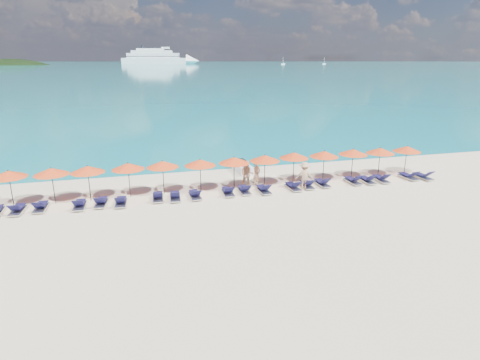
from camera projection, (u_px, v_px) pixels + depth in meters
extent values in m
plane|color=beige|center=(254.00, 215.00, 22.63)|extent=(1400.00, 1400.00, 0.00)
cube|color=#1FA9B2|center=(132.00, 64.00, 632.40)|extent=(1600.00, 1300.00, 0.01)
ellipsoid|color=black|center=(15.00, 93.00, 513.11)|extent=(162.00, 126.00, 85.50)
cube|color=white|center=(155.00, 61.00, 587.82)|extent=(94.86, 41.45, 8.52)
cone|color=white|center=(193.00, 61.00, 587.35)|extent=(23.07, 23.07, 18.74)
cube|color=white|center=(153.00, 56.00, 585.60)|extent=(76.12, 33.98, 6.82)
cube|color=white|center=(152.00, 52.00, 584.12)|extent=(59.41, 27.84, 4.26)
cube|color=white|center=(150.00, 49.00, 583.14)|extent=(40.66, 20.37, 2.98)
cube|color=black|center=(153.00, 56.00, 585.97)|extent=(77.07, 34.40, 0.77)
cube|color=black|center=(153.00, 54.00, 585.10)|extent=(75.17, 33.57, 0.77)
cylinder|color=black|center=(142.00, 47.00, 582.24)|extent=(3.75, 3.75, 4.69)
cube|color=white|center=(283.00, 64.00, 540.01)|extent=(5.38, 1.79, 1.43)
cylinder|color=white|center=(283.00, 60.00, 538.65)|extent=(0.32, 0.32, 8.97)
cube|color=white|center=(324.00, 64.00, 574.45)|extent=(5.11, 1.70, 1.36)
cylinder|color=white|center=(324.00, 60.00, 573.16)|extent=(0.31, 0.31, 8.51)
cube|color=white|center=(242.00, 168.00, 31.14)|extent=(1.10, 2.66, 0.60)
cube|color=black|center=(243.00, 163.00, 30.82)|extent=(0.59, 1.11, 0.38)
cylinder|color=black|center=(240.00, 158.00, 31.56)|extent=(0.60, 0.09, 0.07)
imported|color=tan|center=(257.00, 174.00, 27.49)|extent=(0.77, 0.70, 1.77)
imported|color=tan|center=(247.00, 175.00, 27.11)|extent=(1.05, 0.80, 1.91)
imported|color=tan|center=(304.00, 176.00, 26.95)|extent=(1.33, 1.00, 1.86)
cylinder|color=black|center=(11.00, 189.00, 23.65)|extent=(0.05, 0.05, 2.20)
cone|color=#E84617|center=(8.00, 174.00, 23.38)|extent=(2.10, 2.10, 0.42)
sphere|color=black|center=(8.00, 170.00, 23.32)|extent=(0.08, 0.08, 0.08)
cylinder|color=black|center=(53.00, 186.00, 24.21)|extent=(0.05, 0.05, 2.20)
cone|color=#E84617|center=(51.00, 171.00, 23.94)|extent=(2.10, 2.10, 0.42)
sphere|color=black|center=(51.00, 168.00, 23.87)|extent=(0.08, 0.08, 0.08)
cylinder|color=black|center=(89.00, 184.00, 24.67)|extent=(0.05, 0.05, 2.20)
cone|color=#E84617|center=(87.00, 169.00, 24.40)|extent=(2.10, 2.10, 0.42)
sphere|color=black|center=(87.00, 166.00, 24.34)|extent=(0.08, 0.08, 0.08)
cylinder|color=black|center=(129.00, 180.00, 25.35)|extent=(0.05, 0.05, 2.20)
cone|color=#E84617|center=(128.00, 166.00, 25.08)|extent=(2.10, 2.10, 0.42)
sphere|color=black|center=(128.00, 163.00, 25.01)|extent=(0.08, 0.08, 0.08)
cylinder|color=black|center=(163.00, 178.00, 25.84)|extent=(0.05, 0.05, 2.20)
cone|color=#E84617|center=(163.00, 164.00, 25.58)|extent=(2.10, 2.10, 0.42)
sphere|color=black|center=(162.00, 161.00, 25.51)|extent=(0.08, 0.08, 0.08)
cylinder|color=black|center=(201.00, 176.00, 26.23)|extent=(0.05, 0.05, 2.20)
cone|color=#E84617|center=(200.00, 162.00, 25.97)|extent=(2.10, 2.10, 0.42)
sphere|color=black|center=(200.00, 159.00, 25.90)|extent=(0.08, 0.08, 0.08)
cylinder|color=black|center=(234.00, 174.00, 26.81)|extent=(0.05, 0.05, 2.20)
cone|color=#E84617|center=(234.00, 160.00, 26.54)|extent=(2.10, 2.10, 0.42)
sphere|color=black|center=(234.00, 157.00, 26.48)|extent=(0.08, 0.08, 0.08)
cylinder|color=black|center=(265.00, 171.00, 27.39)|extent=(0.05, 0.05, 2.20)
cone|color=#E84617|center=(265.00, 158.00, 27.12)|extent=(2.10, 2.10, 0.42)
sphere|color=black|center=(265.00, 155.00, 27.05)|extent=(0.08, 0.08, 0.08)
cylinder|color=black|center=(294.00, 168.00, 28.16)|extent=(0.05, 0.05, 2.20)
cone|color=#E84617|center=(294.00, 155.00, 27.89)|extent=(2.10, 2.10, 0.42)
sphere|color=black|center=(294.00, 152.00, 27.82)|extent=(0.08, 0.08, 0.08)
cylinder|color=black|center=(323.00, 166.00, 28.56)|extent=(0.05, 0.05, 2.20)
cone|color=#E84617|center=(324.00, 154.00, 28.29)|extent=(2.10, 2.10, 0.42)
sphere|color=black|center=(324.00, 151.00, 28.23)|extent=(0.08, 0.08, 0.08)
cylinder|color=black|center=(352.00, 164.00, 29.18)|extent=(0.05, 0.05, 2.20)
cone|color=#E84617|center=(353.00, 152.00, 28.91)|extent=(2.10, 2.10, 0.42)
sphere|color=black|center=(353.00, 149.00, 28.85)|extent=(0.08, 0.08, 0.08)
cylinder|color=black|center=(379.00, 163.00, 29.58)|extent=(0.05, 0.05, 2.20)
cone|color=#E84617|center=(380.00, 151.00, 29.31)|extent=(2.10, 2.10, 0.42)
sphere|color=black|center=(381.00, 148.00, 29.25)|extent=(0.08, 0.08, 0.08)
cylinder|color=black|center=(406.00, 161.00, 30.14)|extent=(0.05, 0.05, 2.20)
cone|color=#E84617|center=(407.00, 149.00, 29.87)|extent=(2.10, 2.10, 0.42)
sphere|color=black|center=(407.00, 146.00, 29.80)|extent=(0.08, 0.08, 0.08)
cube|color=silver|center=(18.00, 211.00, 22.91)|extent=(0.70, 1.73, 0.06)
cube|color=#13123C|center=(19.00, 207.00, 23.10)|extent=(0.60, 1.12, 0.04)
cube|color=#13123C|center=(13.00, 207.00, 22.28)|extent=(0.57, 0.56, 0.43)
cube|color=silver|center=(41.00, 208.00, 23.33)|extent=(0.68, 1.72, 0.06)
cube|color=#13123C|center=(41.00, 204.00, 23.52)|extent=(0.59, 1.12, 0.04)
cube|color=#13123C|center=(37.00, 205.00, 22.70)|extent=(0.57, 0.56, 0.43)
cube|color=silver|center=(80.00, 206.00, 23.66)|extent=(0.67, 1.72, 0.06)
cube|color=#13123C|center=(80.00, 202.00, 23.85)|extent=(0.58, 1.11, 0.04)
cube|color=#13123C|center=(78.00, 203.00, 23.03)|extent=(0.56, 0.55, 0.43)
cube|color=silver|center=(101.00, 203.00, 24.08)|extent=(0.79, 1.75, 0.06)
cube|color=#13123C|center=(102.00, 199.00, 24.26)|extent=(0.66, 1.15, 0.04)
cube|color=#13123C|center=(99.00, 200.00, 23.44)|extent=(0.60, 0.59, 0.43)
cube|color=silver|center=(121.00, 203.00, 24.14)|extent=(0.72, 1.73, 0.06)
cube|color=#13123C|center=(121.00, 199.00, 24.33)|extent=(0.61, 1.13, 0.04)
cube|color=#13123C|center=(120.00, 200.00, 23.50)|extent=(0.58, 0.57, 0.43)
cube|color=silver|center=(158.00, 198.00, 24.99)|extent=(0.73, 1.74, 0.06)
cube|color=#13123C|center=(158.00, 194.00, 25.18)|extent=(0.62, 1.13, 0.04)
cube|color=#13123C|center=(158.00, 195.00, 24.36)|extent=(0.58, 0.57, 0.43)
cube|color=silver|center=(175.00, 198.00, 25.08)|extent=(0.75, 1.74, 0.06)
cube|color=#13123C|center=(175.00, 194.00, 25.27)|extent=(0.64, 1.14, 0.04)
cube|color=#13123C|center=(175.00, 194.00, 24.44)|extent=(0.59, 0.58, 0.43)
cube|color=silver|center=(195.00, 196.00, 25.38)|extent=(0.66, 1.71, 0.06)
cube|color=#13123C|center=(194.00, 192.00, 25.56)|extent=(0.58, 1.11, 0.04)
cube|color=#13123C|center=(196.00, 192.00, 24.75)|extent=(0.56, 0.55, 0.43)
cube|color=silver|center=(228.00, 193.00, 25.98)|extent=(0.69, 1.72, 0.06)
cube|color=#13123C|center=(227.00, 189.00, 26.16)|extent=(0.59, 1.12, 0.04)
cube|color=#13123C|center=(229.00, 189.00, 25.35)|extent=(0.57, 0.56, 0.43)
cube|color=silver|center=(244.00, 191.00, 26.32)|extent=(0.69, 1.73, 0.06)
cube|color=#13123C|center=(243.00, 187.00, 26.51)|extent=(0.60, 1.12, 0.04)
cube|color=#13123C|center=(246.00, 188.00, 25.69)|extent=(0.57, 0.56, 0.43)
cube|color=silver|center=(263.00, 190.00, 26.42)|extent=(0.67, 1.72, 0.06)
cube|color=#13123C|center=(262.00, 187.00, 26.60)|extent=(0.58, 1.12, 0.04)
cube|color=#13123C|center=(266.00, 187.00, 25.80)|extent=(0.57, 0.55, 0.43)
cube|color=silver|center=(293.00, 187.00, 27.03)|extent=(0.69, 1.72, 0.06)
cube|color=#13123C|center=(291.00, 184.00, 27.21)|extent=(0.59, 1.12, 0.04)
cube|color=#13123C|center=(297.00, 184.00, 26.41)|extent=(0.57, 0.56, 0.43)
cube|color=silver|center=(307.00, 186.00, 27.42)|extent=(0.77, 1.75, 0.06)
cube|color=#13123C|center=(306.00, 182.00, 27.61)|extent=(0.64, 1.14, 0.04)
cube|color=#13123C|center=(310.00, 182.00, 26.78)|extent=(0.59, 0.58, 0.43)
cube|color=silver|center=(322.00, 184.00, 27.79)|extent=(0.63, 1.70, 0.06)
cube|color=#13123C|center=(321.00, 181.00, 27.97)|extent=(0.56, 1.10, 0.04)
cube|color=#13123C|center=(326.00, 181.00, 27.16)|extent=(0.55, 0.54, 0.43)
cube|color=silver|center=(353.00, 182.00, 28.33)|extent=(0.65, 1.71, 0.06)
cube|color=#13123C|center=(351.00, 178.00, 28.51)|extent=(0.57, 1.11, 0.04)
cube|color=#13123C|center=(357.00, 178.00, 27.71)|extent=(0.56, 0.55, 0.43)
cube|color=silver|center=(367.00, 181.00, 28.48)|extent=(0.70, 1.73, 0.06)
cube|color=#13123C|center=(365.00, 178.00, 28.67)|extent=(0.60, 1.13, 0.04)
cube|color=#13123C|center=(371.00, 178.00, 27.85)|extent=(0.58, 0.56, 0.43)
cube|color=silver|center=(381.00, 180.00, 28.75)|extent=(0.74, 1.74, 0.06)
cube|color=#13123C|center=(379.00, 177.00, 28.94)|extent=(0.63, 1.14, 0.04)
cube|color=#13123C|center=(385.00, 176.00, 28.12)|extent=(0.59, 0.57, 0.43)
cube|color=silver|center=(408.00, 177.00, 29.36)|extent=(0.73, 1.74, 0.06)
cube|color=#13123C|center=(406.00, 174.00, 29.54)|extent=(0.62, 1.13, 0.04)
cube|color=#13123C|center=(414.00, 174.00, 28.75)|extent=(0.58, 0.57, 0.43)
cube|color=silver|center=(423.00, 177.00, 29.39)|extent=(0.76, 1.75, 0.06)
cube|color=#13123C|center=(420.00, 174.00, 29.56)|extent=(0.64, 1.14, 0.04)
cube|color=#13123C|center=(429.00, 174.00, 28.77)|extent=(0.59, 0.58, 0.43)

